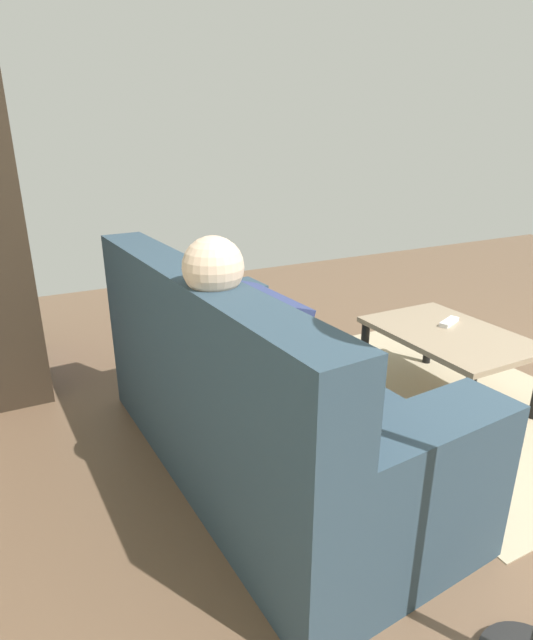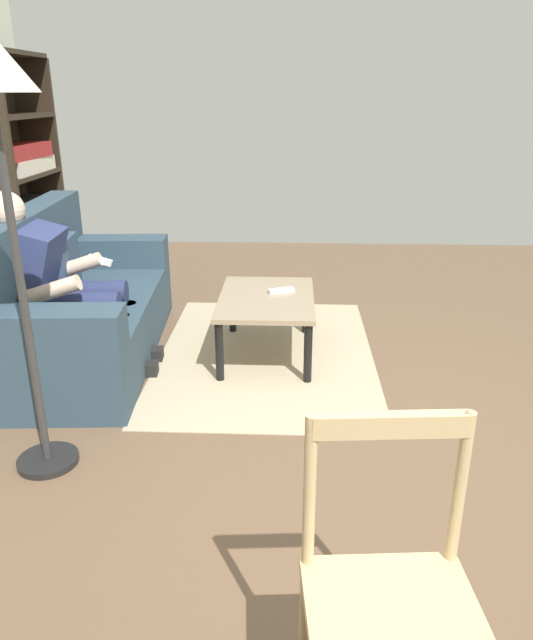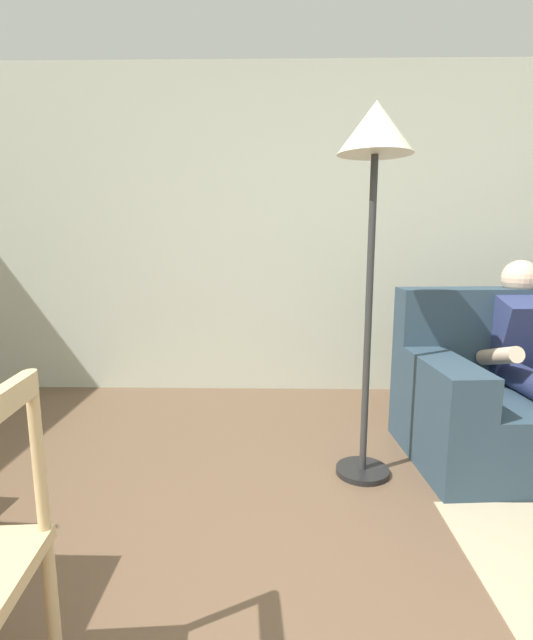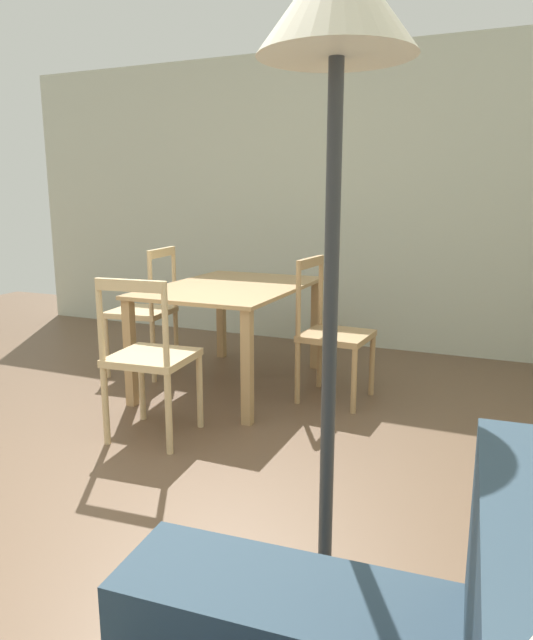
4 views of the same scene
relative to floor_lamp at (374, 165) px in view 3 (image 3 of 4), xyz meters
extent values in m
cube|color=beige|center=(-0.14, 1.46, -0.31)|extent=(7.15, 0.12, 2.54)
cube|color=#2D4251|center=(0.42, 0.15, -1.08)|extent=(0.30, 0.86, 0.22)
cube|color=navy|center=(1.01, 0.40, -0.94)|extent=(0.42, 0.38, 0.56)
sphere|color=beige|center=(1.01, 0.51, -0.57)|extent=(0.21, 0.21, 0.21)
cylinder|color=beige|center=(0.77, 0.22, -0.98)|extent=(0.11, 0.36, 0.19)
cylinder|color=#D1B27F|center=(-1.08, -1.18, -1.35)|extent=(0.04, 0.04, 0.46)
cylinder|color=#D1B27F|center=(-1.08, -1.18, -0.89)|extent=(0.03, 0.03, 0.46)
cylinder|color=black|center=(0.00, 0.00, -1.56)|extent=(0.28, 0.28, 0.03)
cylinder|color=#333333|center=(0.00, 0.00, -0.76)|extent=(0.04, 0.04, 1.63)
cone|color=beige|center=(0.00, 0.00, 0.17)|extent=(0.36, 0.36, 0.24)
camera|label=1|loc=(-0.53, 1.11, -0.16)|focal=28.28mm
camera|label=2|loc=(-2.31, -1.13, 0.05)|focal=33.28mm
camera|label=3|loc=(-0.47, -2.28, -0.34)|focal=25.79mm
camera|label=4|loc=(1.33, 0.40, -0.25)|focal=32.62mm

